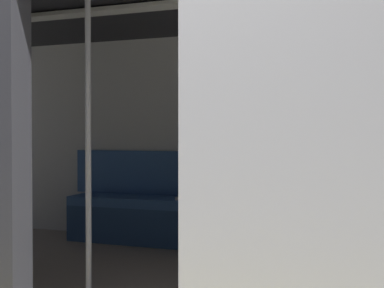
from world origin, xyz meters
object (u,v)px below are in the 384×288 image
bench_seat (228,213)px  book (187,198)px  grab_pole_far (214,143)px  grab_pole_door (88,143)px  handbag (269,193)px  train_car (181,81)px  person_seated (231,178)px

bench_seat → book: size_ratio=14.81×
bench_seat → grab_pole_far: 1.86m
bench_seat → book: book is taller
grab_pole_door → bench_seat: bearing=-102.1°
handbag → book: 0.79m
train_car → grab_pole_far: (-0.44, 0.60, -0.44)m
book → grab_pole_far: 1.97m
handbag → book: (0.78, 0.04, -0.07)m
grab_pole_far → bench_seat: bearing=-77.2°
train_car → book: bearing=-72.1°
train_car → handbag: train_car is taller
train_car → book: (0.36, -1.12, -0.99)m
person_seated → handbag: person_seated is taller
grab_pole_door → grab_pole_far: same height
handbag → bench_seat: bearing=8.5°
person_seated → book: 0.50m
person_seated → grab_pole_far: size_ratio=0.58×
bench_seat → grab_pole_far: size_ratio=1.59×
book → train_car: bearing=109.7°
train_car → grab_pole_far: train_car is taller
train_car → grab_pole_door: 0.90m
bench_seat → handbag: (-0.37, -0.06, 0.19)m
train_car → bench_seat: 1.56m
book → bench_seat: bearing=179.3°
train_car → grab_pole_door: size_ratio=3.13×
handbag → book: bearing=2.8°
bench_seat → book: 0.43m
train_car → grab_pole_door: bearing=64.7°
grab_pole_door → person_seated: bearing=-103.7°
train_car → handbag: bearing=-110.1°
bench_seat → handbag: bearing=-171.5°
train_car → book: train_car is taller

